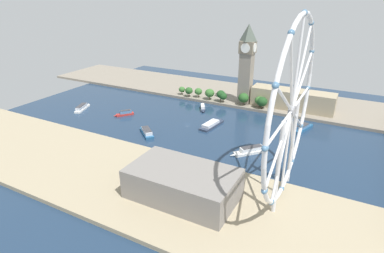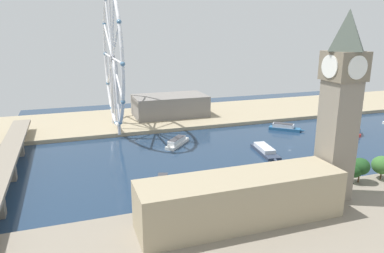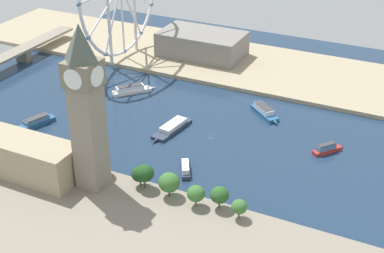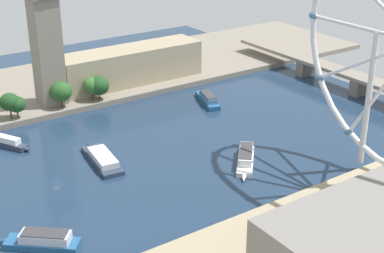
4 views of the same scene
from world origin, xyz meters
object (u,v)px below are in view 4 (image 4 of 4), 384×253
Objects in this scene: tour_boat_2 at (102,159)px; tour_boat_3 at (207,99)px; clock_tower at (44,20)px; parliament_block at (130,65)px; river_bridge at (361,80)px; tour_boat_5 at (42,241)px; tour_boat_1 at (246,158)px; tour_boat_0 at (10,143)px; riverside_hall at (370,241)px.

tour_boat_3 reaches higher than tour_boat_2.
clock_tower is 0.99× the size of parliament_block.
clock_tower is 63.00m from parliament_block.
parliament_block is at bearing 42.87° from tour_boat_3.
clock_tower is at bearing -82.41° from parliament_block.
river_bridge is 208.44m from tour_boat_5.
tour_boat_3 is (40.92, 73.68, -46.05)m from clock_tower.
river_bridge reaches higher than tour_boat_1.
tour_boat_2 is 1.47× the size of tour_boat_5.
parliament_block is 3.26× the size of tour_boat_1.
tour_boat_1 is at bearing -74.46° from river_bridge.
tour_boat_0 is at bearing -63.60° from parliament_block.
riverside_hall is 2.48× the size of tour_boat_1.
tour_boat_5 is (9.23, -95.89, -0.01)m from tour_boat_1.
tour_boat_3 is (4.71, 108.72, 0.13)m from tour_boat_0.
clock_tower is 195.72m from riverside_hall.
tour_boat_5 reaches higher than tour_boat_0.
tour_boat_2 is at bearing -36.00° from parliament_block.
tour_boat_2 is (-5.79, -160.06, -6.69)m from river_bridge.
parliament_block is 97.60m from tour_boat_0.
clock_tower is 3.40× the size of tour_boat_5.
parliament_block reaches higher than tour_boat_5.
riverside_hall is at bearing -156.40° from tour_boat_2.
river_bridge is 9.90× the size of tour_boat_0.
clock_tower is 4.27× the size of tour_boat_0.
tour_boat_0 reaches higher than tour_boat_2.
tour_boat_5 is (119.17, -51.41, -45.87)m from clock_tower.
tour_boat_5 reaches higher than tour_boat_3.
tour_boat_0 is at bearing -60.56° from tour_boat_5.
tour_boat_2 is at bearing -83.16° from tour_boat_1.
riverside_hall is 2.60× the size of tour_boat_5.
tour_boat_0 is at bearing -90.95° from tour_boat_1.
parliament_block reaches higher than river_bridge.
tour_boat_2 is at bearing -92.07° from river_bridge.
riverside_hall is 3.26× the size of tour_boat_0.
tour_boat_1 is at bearing 175.38° from tour_boat_3.
river_bridge is at bearing 62.51° from clock_tower.
tour_boat_2 is 1.21× the size of tour_boat_3.
tour_boat_0 is at bearing -157.98° from riverside_hall.
parliament_block is at bearing 97.59° from clock_tower.
tour_boat_2 is (-36.03, -51.37, -0.56)m from tour_boat_1.
tour_boat_1 is 62.75m from tour_boat_2.
tour_boat_3 reaches higher than tour_boat_0.
parliament_block is at bearing 87.71° from tour_boat_0.
parliament_block is at bearing -141.71° from tour_boat_1.
parliament_block is 100.54m from tour_boat_2.
clock_tower is 87.56m from tour_boat_2.
riverside_hall is 82.92m from tour_boat_1.
tour_boat_5 is (78.25, -125.10, 0.18)m from tour_boat_3.
clock_tower reaches higher than tour_boat_0.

